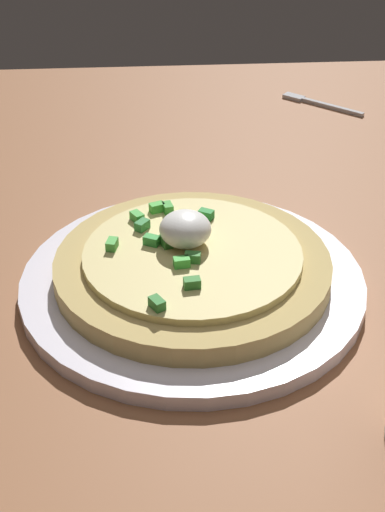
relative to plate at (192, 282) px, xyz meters
The scene contains 4 objects.
dining_table 9.82cm from the plate, 58.57° to the left, with size 125.87×88.36×2.11cm, color #905A39.
plate is the anchor object (origin of this frame).
pizza 1.92cm from the plate, 147.99° to the right, with size 23.10×23.10×5.34cm.
fork 45.10cm from the plate, 154.41° to the left, with size 8.63×9.44×0.50cm.
Camera 1 is at (44.65, -11.82, 38.22)cm, focal length 50.58 mm.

